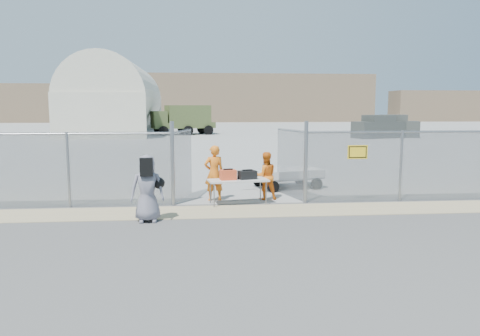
{
  "coord_description": "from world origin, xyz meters",
  "views": [
    {
      "loc": [
        -1.27,
        -11.81,
        2.93
      ],
      "look_at": [
        0.0,
        2.0,
        1.1
      ],
      "focal_mm": 35.0,
      "sensor_mm": 36.0,
      "label": 1
    }
  ],
  "objects": [
    {
      "name": "chain_link_fence",
      "position": [
        0.0,
        2.0,
        1.1
      ],
      "size": [
        40.0,
        0.2,
        2.2
      ],
      "primitive_type": null,
      "color": "gray",
      "rests_on": "ground"
    },
    {
      "name": "quonset_hangar",
      "position": [
        -10.0,
        40.0,
        4.0
      ],
      "size": [
        9.0,
        18.0,
        8.0
      ],
      "primitive_type": null,
      "color": "beige",
      "rests_on": "ground"
    },
    {
      "name": "security_worker_left",
      "position": [
        -0.76,
        2.6,
        0.87
      ],
      "size": [
        0.72,
        0.56,
        1.74
      ],
      "primitive_type": "imported",
      "rotation": [
        0.0,
        0.0,
        3.38
      ],
      "color": "orange",
      "rests_on": "ground"
    },
    {
      "name": "utility_trailer",
      "position": [
        1.95,
        4.63,
        0.37
      ],
      "size": [
        3.36,
        2.28,
        0.74
      ],
      "primitive_type": null,
      "rotation": [
        0.0,
        0.0,
        0.25
      ],
      "color": "silver",
      "rests_on": "ground"
    },
    {
      "name": "folding_table",
      "position": [
        -0.06,
        1.98,
        0.38
      ],
      "size": [
        1.87,
        1.01,
        0.76
      ],
      "primitive_type": null,
      "rotation": [
        0.0,
        0.0,
        0.16
      ],
      "color": "silver",
      "rests_on": "ground"
    },
    {
      "name": "tarmac_inside",
      "position": [
        0.0,
        42.0,
        0.01
      ],
      "size": [
        160.0,
        80.0,
        0.01
      ],
      "primitive_type": "cube",
      "color": "#989793",
      "rests_on": "ground"
    },
    {
      "name": "security_worker_right",
      "position": [
        0.86,
        2.61,
        0.76
      ],
      "size": [
        0.79,
        0.65,
        1.52
      ],
      "primitive_type": "imported",
      "rotation": [
        0.0,
        0.0,
        3.25
      ],
      "color": "orange",
      "rests_on": "ground"
    },
    {
      "name": "distant_hills",
      "position": [
        5.0,
        78.0,
        4.5
      ],
      "size": [
        140.0,
        6.0,
        9.0
      ],
      "primitive_type": null,
      "color": "#7F684F",
      "rests_on": "ground"
    },
    {
      "name": "orange_bag",
      "position": [
        -0.36,
        1.96,
        0.9
      ],
      "size": [
        0.52,
        0.39,
        0.29
      ],
      "primitive_type": "cube",
      "rotation": [
        0.0,
        0.0,
        0.16
      ],
      "color": "#EC5228",
      "rests_on": "folding_table"
    },
    {
      "name": "black_duffel",
      "position": [
        0.23,
        2.03,
        0.88
      ],
      "size": [
        0.59,
        0.45,
        0.25
      ],
      "primitive_type": "cube",
      "rotation": [
        0.0,
        0.0,
        0.3
      ],
      "color": "black",
      "rests_on": "folding_table"
    },
    {
      "name": "military_truck",
      "position": [
        -2.69,
        37.44,
        1.52
      ],
      "size": [
        6.78,
        4.02,
        3.04
      ],
      "primitive_type": null,
      "rotation": [
        0.0,
        0.0,
        0.28
      ],
      "color": "#516031",
      "rests_on": "ground"
    },
    {
      "name": "ground",
      "position": [
        0.0,
        0.0,
        0.0
      ],
      "size": [
        160.0,
        160.0,
        0.0
      ],
      "primitive_type": "plane",
      "color": "#424242"
    },
    {
      "name": "visitor",
      "position": [
        -2.55,
        0.06,
        0.86
      ],
      "size": [
        0.88,
        0.61,
        1.72
      ],
      "primitive_type": "imported",
      "rotation": [
        0.0,
        0.0,
        0.07
      ],
      "color": "slate",
      "rests_on": "ground"
    },
    {
      "name": "parked_vehicle_near",
      "position": [
        15.51,
        30.35,
        1.05
      ],
      "size": [
        5.02,
        3.28,
        2.09
      ],
      "primitive_type": null,
      "rotation": [
        0.0,
        0.0,
        0.28
      ],
      "color": "#3B3F3B",
      "rests_on": "ground"
    },
    {
      "name": "dirt_strip",
      "position": [
        0.0,
        1.0,
        0.01
      ],
      "size": [
        44.0,
        1.6,
        0.01
      ],
      "primitive_type": "cube",
      "color": "tan",
      "rests_on": "ground"
    },
    {
      "name": "parked_vehicle_mid",
      "position": [
        17.37,
        31.38,
        1.05
      ],
      "size": [
        5.06,
        3.44,
        2.1
      ],
      "primitive_type": null,
      "rotation": [
        0.0,
        0.0,
        -0.32
      ],
      "color": "#3B3F3B",
      "rests_on": "ground"
    }
  ]
}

